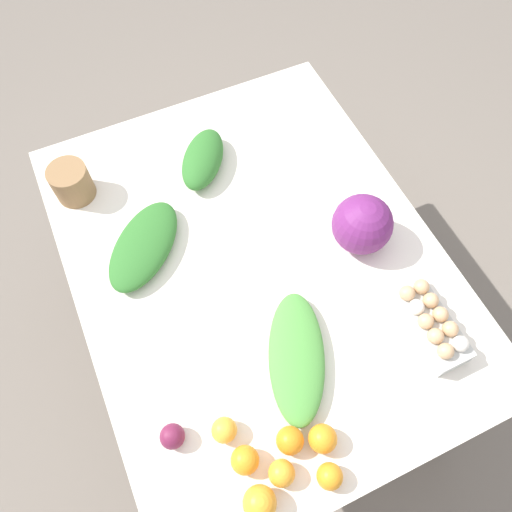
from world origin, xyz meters
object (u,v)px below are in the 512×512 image
Objects in this scene: greens_bunch_beet_tops at (203,159)px; orange_5 at (330,476)px; orange_1 at (282,473)px; greens_bunch_dandelion at (144,246)px; orange_0 at (245,460)px; egg_carton at (430,322)px; cabbage_purple at (362,224)px; orange_6 at (323,439)px; beet_root at (172,436)px; orange_2 at (260,503)px; paper_bag at (72,182)px; orange_3 at (224,430)px; greens_bunch_kale at (297,357)px; orange_4 at (290,440)px.

greens_bunch_beet_tops reaches higher than orange_5.
greens_bunch_beet_tops reaches higher than orange_1.
orange_0 is at bearing 2.84° from greens_bunch_dandelion.
egg_carton reaches higher than greens_bunch_dandelion.
cabbage_purple is 2.55× the size of orange_0.
beet_root is at bearing -115.45° from orange_6.
greens_bunch_beet_tops and orange_2 have the same top height.
paper_bag is at bearing -125.52° from cabbage_purple.
orange_3 is at bearing -167.53° from orange_0.
paper_bag reaches higher than orange_0.
greens_bunch_kale is at bearing 79.37° from egg_carton.
orange_2 is at bearing -40.40° from greens_bunch_kale.
orange_0 is at bearing -100.17° from orange_6.
greens_bunch_beet_tops is 0.86m from beet_root.
greens_bunch_kale is 0.37m from beet_root.
orange_1 is at bearing -33.80° from greens_bunch_kale.
beet_root is at bearing -131.88° from orange_1.
greens_bunch_kale is 0.72m from greens_bunch_beet_tops.
paper_bag is 0.89m from orange_3.
greens_bunch_dandelion is at bearing -177.16° from orange_0.
orange_2 is at bearing -95.75° from orange_5.
beet_root is 0.39m from orange_5.
greens_bunch_dandelion is at bearing 48.24° from egg_carton.
greens_bunch_dandelion is 4.93× the size of orange_1.
greens_bunch_beet_tops is at bearing 164.63° from orange_0.
cabbage_purple reaches higher than beet_root.
greens_bunch_beet_tops is 3.58× the size of orange_4.
greens_bunch_beet_tops reaches higher than orange_3.
beet_root is at bearing 88.50° from egg_carton.
orange_4 is (-0.06, 0.05, 0.00)m from orange_1.
paper_bag reaches higher than greens_bunch_kale.
orange_1 is at bearing -45.07° from cabbage_purple.
orange_4 reaches higher than greens_bunch_dandelion.
egg_carton is at bearing 109.64° from orange_6.
orange_6 is at bearing -3.20° from greens_bunch_beet_tops.
cabbage_purple is 0.72× the size of greens_bunch_beet_tops.
orange_1 is at bearing -41.30° from orange_4.
orange_3 is (-0.18, -0.01, -0.01)m from orange_2.
orange_5 is (0.02, 0.18, -0.01)m from orange_2.
orange_2 is (0.77, 0.03, 0.01)m from greens_bunch_dandelion.
paper_bag is 1.91× the size of orange_5.
orange_6 is (-0.08, 0.02, 0.00)m from orange_5.
egg_carton is (0.33, 0.03, -0.05)m from cabbage_purple.
greens_bunch_kale is at bearing 168.53° from orange_5.
orange_6 is at bearing -38.52° from cabbage_purple.
orange_2 is at bearing 108.60° from egg_carton.
cabbage_purple is at bearing 141.48° from orange_6.
egg_carton is 0.74m from beet_root.
greens_bunch_dandelion is at bearing 168.79° from beet_root.
orange_1 is at bearing -117.93° from orange_5.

